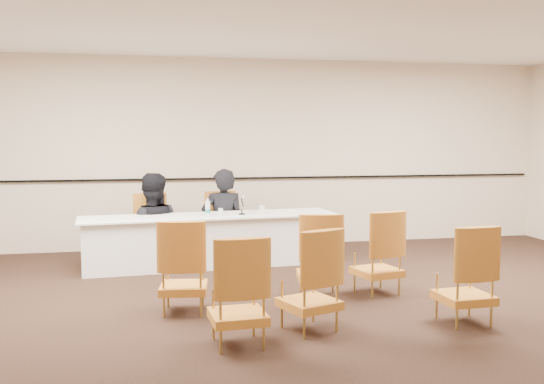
{
  "coord_description": "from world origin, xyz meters",
  "views": [
    {
      "loc": [
        -1.62,
        -5.61,
        1.77
      ],
      "look_at": [
        0.06,
        2.6,
        1.0
      ],
      "focal_mm": 40.0,
      "sensor_mm": 36.0,
      "label": 1
    }
  ],
  "objects": [
    {
      "name": "microphone",
      "position": [
        -0.37,
        2.54,
        0.83
      ],
      "size": [
        0.14,
        0.2,
        0.26
      ],
      "primitive_type": null,
      "rotation": [
        0.0,
        0.0,
        -0.28
      ],
      "color": "black",
      "rests_on": "panel_table"
    },
    {
      "name": "aud_chair_back_mid",
      "position": [
        -0.2,
        -0.38,
        0.47
      ],
      "size": [
        0.64,
        0.64,
        0.95
      ],
      "primitive_type": null,
      "rotation": [
        0.0,
        0.0,
        0.36
      ],
      "color": "#B66820",
      "rests_on": "ground"
    },
    {
      "name": "panelist_second_chair",
      "position": [
        -1.59,
        3.06,
        0.47
      ],
      "size": [
        0.54,
        0.54,
        0.95
      ],
      "primitive_type": null,
      "rotation": [
        0.0,
        0.0,
        0.08
      ],
      "color": "#B66820",
      "rests_on": "ground"
    },
    {
      "name": "panelist_main_chair",
      "position": [
        -0.55,
        3.14,
        0.47
      ],
      "size": [
        0.54,
        0.54,
        0.95
      ],
      "primitive_type": null,
      "rotation": [
        0.0,
        0.0,
        0.08
      ],
      "color": "#B66820",
      "rests_on": "ground"
    },
    {
      "name": "panel_table",
      "position": [
        -0.81,
        2.59,
        0.35
      ],
      "size": [
        3.53,
        1.08,
        0.7
      ],
      "primitive_type": null,
      "rotation": [
        0.0,
        0.0,
        0.08
      ],
      "color": "white",
      "rests_on": "ground"
    },
    {
      "name": "water_bottle",
      "position": [
        -0.84,
        2.53,
        0.81
      ],
      "size": [
        0.08,
        0.08,
        0.23
      ],
      "primitive_type": null,
      "rotation": [
        0.0,
        0.0,
        -0.08
      ],
      "color": "teal",
      "rests_on": "panel_table"
    },
    {
      "name": "aud_chair_front_right",
      "position": [
        0.89,
        0.73,
        0.47
      ],
      "size": [
        0.6,
        0.6,
        0.95
      ],
      "primitive_type": null,
      "rotation": [
        0.0,
        0.0,
        0.23
      ],
      "color": "#B66820",
      "rests_on": "ground"
    },
    {
      "name": "ceiling",
      "position": [
        0.0,
        0.0,
        3.0
      ],
      "size": [
        10.0,
        10.0,
        0.0
      ],
      "primitive_type": "plane",
      "rotation": [
        3.14,
        0.0,
        0.0
      ],
      "color": "white",
      "rests_on": "ground"
    },
    {
      "name": "aud_chair_front_mid",
      "position": [
        0.19,
        0.65,
        0.47
      ],
      "size": [
        0.57,
        0.57,
        0.95
      ],
      "primitive_type": null,
      "rotation": [
        0.0,
        0.0,
        -0.16
      ],
      "color": "#B66820",
      "rests_on": "ground"
    },
    {
      "name": "aud_chair_front_left",
      "position": [
        -1.29,
        0.43,
        0.47
      ],
      "size": [
        0.57,
        0.57,
        0.95
      ],
      "primitive_type": null,
      "rotation": [
        0.0,
        0.0,
        -0.14
      ],
      "color": "#B66820",
      "rests_on": "ground"
    },
    {
      "name": "coffee_cup",
      "position": [
        -0.09,
        2.55,
        0.76
      ],
      "size": [
        0.11,
        0.11,
        0.12
      ],
      "primitive_type": "cylinder",
      "rotation": [
        0.0,
        0.0,
        0.51
      ],
      "color": "silver",
      "rests_on": "panel_table"
    },
    {
      "name": "panelist_second",
      "position": [
        -1.59,
        3.06,
        0.37
      ],
      "size": [
        0.89,
        0.71,
        1.77
      ],
      "primitive_type": "imported",
      "rotation": [
        0.0,
        0.0,
        3.09
      ],
      "color": "black",
      "rests_on": "ground"
    },
    {
      "name": "wall_back",
      "position": [
        0.0,
        4.0,
        1.5
      ],
      "size": [
        10.0,
        0.04,
        3.0
      ],
      "primitive_type": "cube",
      "color": "beige",
      "rests_on": "ground"
    },
    {
      "name": "wall_rail",
      "position": [
        0.0,
        3.96,
        1.1
      ],
      "size": [
        9.8,
        0.04,
        0.03
      ],
      "primitive_type": "cube",
      "color": "black",
      "rests_on": "wall_back"
    },
    {
      "name": "drinking_glass",
      "position": [
        -0.66,
        2.52,
        0.75
      ],
      "size": [
        0.07,
        0.07,
        0.1
      ],
      "primitive_type": "cylinder",
      "rotation": [
        0.0,
        0.0,
        0.1
      ],
      "color": "white",
      "rests_on": "panel_table"
    },
    {
      "name": "panelist_main",
      "position": [
        -0.55,
        3.14,
        0.42
      ],
      "size": [
        0.65,
        0.43,
        1.75
      ],
      "primitive_type": "imported",
      "rotation": [
        0.0,
        0.0,
        3.12
      ],
      "color": "black",
      "rests_on": "ground"
    },
    {
      "name": "aud_chair_back_right",
      "position": [
        1.29,
        -0.47,
        0.47
      ],
      "size": [
        0.53,
        0.53,
        0.95
      ],
      "primitive_type": null,
      "rotation": [
        0.0,
        0.0,
        0.06
      ],
      "color": "#B66820",
      "rests_on": "ground"
    },
    {
      "name": "papers",
      "position": [
        -0.29,
        2.57,
        0.7
      ],
      "size": [
        0.37,
        0.33,
        0.0
      ],
      "primitive_type": "cube",
      "rotation": [
        0.0,
        0.0,
        0.44
      ],
      "color": "silver",
      "rests_on": "panel_table"
    },
    {
      "name": "floor",
      "position": [
        0.0,
        0.0,
        0.0
      ],
      "size": [
        10.0,
        10.0,
        0.0
      ],
      "primitive_type": "plane",
      "color": "black",
      "rests_on": "ground"
    },
    {
      "name": "aud_chair_back_left",
      "position": [
        -0.9,
        -0.64,
        0.47
      ],
      "size": [
        0.53,
        0.53,
        0.95
      ],
      "primitive_type": null,
      "rotation": [
        0.0,
        0.0,
        0.06
      ],
      "color": "#B66820",
      "rests_on": "ground"
    }
  ]
}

